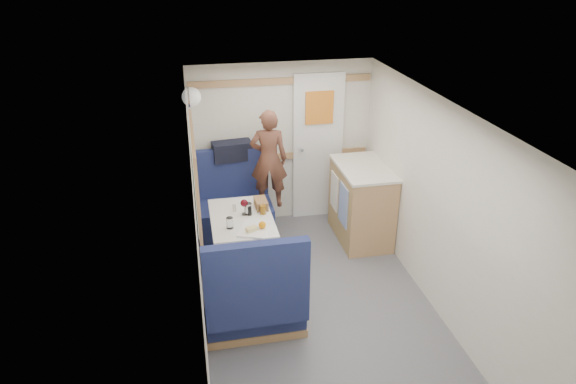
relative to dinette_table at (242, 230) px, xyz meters
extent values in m
plane|color=#515156|center=(0.65, -1.00, -0.57)|extent=(4.50, 4.50, 0.00)
plane|color=silver|center=(0.65, -1.00, 1.43)|extent=(4.50, 4.50, 0.00)
cube|color=silver|center=(0.65, 1.25, 0.43)|extent=(2.20, 0.02, 2.00)
cube|color=silver|center=(-0.45, -1.00, 0.43)|extent=(0.02, 4.50, 2.00)
cube|color=silver|center=(1.75, -1.00, 0.43)|extent=(0.02, 4.50, 2.00)
cube|color=#9A7B45|center=(0.65, 1.23, 0.28)|extent=(2.15, 0.02, 0.08)
cube|color=#9A7B45|center=(0.65, 1.23, 1.21)|extent=(2.15, 0.02, 0.08)
cube|color=gray|center=(-0.43, 0.00, 0.68)|extent=(0.04, 1.30, 0.72)
cube|color=white|center=(1.10, 1.22, 0.36)|extent=(0.62, 0.04, 1.86)
cube|color=orange|center=(1.10, 1.19, 0.88)|extent=(0.34, 0.03, 0.40)
cylinder|color=silver|center=(0.88, 1.17, 0.38)|extent=(0.04, 0.10, 0.04)
cube|color=white|center=(0.00, 0.00, 0.13)|extent=(0.62, 0.92, 0.04)
cylinder|color=silver|center=(0.00, 0.00, -0.22)|extent=(0.08, 0.08, 0.66)
cylinder|color=silver|center=(0.00, 0.00, -0.55)|extent=(0.36, 0.36, 0.03)
cube|color=#181A4D|center=(0.00, 0.80, -0.34)|extent=(0.88, 0.50, 0.45)
cube|color=#181A4D|center=(0.00, 1.08, 0.08)|extent=(0.88, 0.10, 0.80)
cube|color=#9A7B45|center=(0.00, 0.80, -0.53)|extent=(0.90, 0.52, 0.08)
cube|color=#181A4D|center=(0.00, -0.80, -0.34)|extent=(0.88, 0.50, 0.45)
cube|color=#181A4D|center=(0.00, -1.08, 0.08)|extent=(0.88, 0.10, 0.80)
cube|color=#9A7B45|center=(0.00, -0.80, -0.53)|extent=(0.90, 0.52, 0.08)
cube|color=#9A7B45|center=(0.00, 1.12, 0.31)|extent=(0.90, 0.14, 0.04)
sphere|color=white|center=(-0.39, 0.85, 1.18)|extent=(0.20, 0.20, 0.20)
cube|color=#9A7B45|center=(1.47, 0.55, -0.12)|extent=(0.54, 0.90, 0.90)
cube|color=silver|center=(1.47, 0.55, 0.34)|extent=(0.56, 0.92, 0.03)
cube|color=#5972B2|center=(1.19, 0.37, -0.02)|extent=(0.01, 0.30, 0.48)
cube|color=silver|center=(1.19, 0.73, -0.02)|extent=(0.01, 0.28, 0.44)
imported|color=brown|center=(0.41, 0.74, 0.46)|extent=(0.46, 0.35, 1.15)
cube|color=black|center=(0.03, 1.12, 0.44)|extent=(0.48, 0.27, 0.22)
cube|color=white|center=(0.09, -0.28, 0.16)|extent=(0.37, 0.42, 0.02)
sphere|color=orange|center=(0.17, -0.30, 0.21)|extent=(0.07, 0.07, 0.07)
cube|color=#E6DF85|center=(0.06, -0.33, 0.19)|extent=(0.12, 0.10, 0.04)
cylinder|color=white|center=(0.04, 0.05, 0.16)|extent=(0.06, 0.06, 0.01)
cylinder|color=white|center=(0.04, 0.05, 0.21)|extent=(0.01, 0.01, 0.10)
sphere|color=#440710|center=(0.04, 0.05, 0.28)|extent=(0.08, 0.08, 0.08)
cylinder|color=white|center=(-0.14, -0.20, 0.21)|extent=(0.07, 0.07, 0.11)
cylinder|color=white|center=(0.08, 0.05, 0.21)|extent=(0.07, 0.07, 0.12)
cylinder|color=#865613|center=(0.22, 0.03, 0.20)|extent=(0.06, 0.06, 0.09)
cylinder|color=black|center=(0.09, 0.02, 0.20)|extent=(0.04, 0.04, 0.10)
cylinder|color=silver|center=(-0.06, 0.14, 0.20)|extent=(0.04, 0.04, 0.09)
cube|color=brown|center=(0.22, 0.17, 0.20)|extent=(0.13, 0.22, 0.09)
camera|label=1|loc=(-0.44, -4.55, 2.61)|focal=32.00mm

